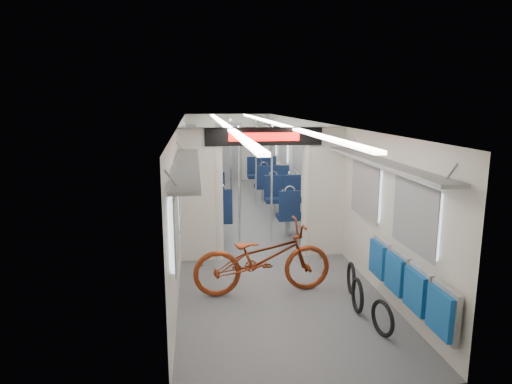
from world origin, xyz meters
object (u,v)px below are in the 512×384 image
bike_hoop_a (382,320)px  seat_bay_far_left (203,177)px  seat_bay_far_right (267,176)px  stanchion_far_left (231,166)px  seat_bay_near_right (291,201)px  stanchion_near_right (272,185)px  stanchion_near_left (239,188)px  bike_hoop_c (351,280)px  flip_bench (407,282)px  bike_hoop_b (357,297)px  bicycle (263,258)px  seat_bay_near_left (207,202)px  stanchion_far_right (256,163)px

bike_hoop_a → seat_bay_far_left: bearing=102.9°
seat_bay_far_right → stanchion_far_left: 2.34m
seat_bay_near_right → stanchion_near_right: (-0.64, -1.16, 0.61)m
seat_bay_far_right → stanchion_far_left: (-1.21, -1.91, 0.60)m
stanchion_near_left → bike_hoop_c: bearing=-59.3°
flip_bench → seat_bay_far_left: bearing=105.6°
bike_hoop_c → seat_bay_far_left: (-1.96, 7.15, 0.35)m
seat_bay_far_right → bike_hoop_a: bearing=-89.7°
bike_hoop_b → stanchion_far_left: bearing=101.3°
bike_hoop_c → seat_bay_near_right: 3.79m
bike_hoop_c → bike_hoop_b: bearing=-101.7°
stanchion_far_left → seat_bay_near_right: bearing=-51.9°
seat_bay_far_right → stanchion_near_left: bearing=-104.8°
seat_bay_near_right → bicycle: bearing=-108.2°
seat_bay_far_left → seat_bay_far_right: size_ratio=1.05×
flip_bench → seat_bay_far_left: (-2.29, 8.17, -0.02)m
bike_hoop_b → seat_bay_near_right: (0.03, 4.35, 0.33)m
stanchion_far_left → stanchion_near_left: bearing=-91.7°
flip_bench → bike_hoop_c: flip_bench is taller
bike_hoop_b → bike_hoop_c: 0.59m
stanchion_near_left → stanchion_near_right: bearing=23.5°
seat_bay_near_right → stanchion_near_left: 2.04m
bike_hoop_b → seat_bay_near_right: size_ratio=0.23×
seat_bay_near_right → stanchion_far_left: (-1.21, 1.54, 0.61)m
bicycle → bike_hoop_b: size_ratio=4.27×
seat_bay_near_left → seat_bay_near_right: bearing=-3.0°
seat_bay_near_right → seat_bay_near_left: bearing=177.0°
bicycle → bike_hoop_c: bicycle is taller
flip_bench → bike_hoop_a: bearing=-152.8°
seat_bay_far_left → stanchion_far_right: stanchion_far_right is taller
seat_bay_near_right → stanchion_far_left: stanchion_far_left is taller
stanchion_far_right → seat_bay_near_right: bearing=-75.2°
flip_bench → stanchion_near_right: size_ratio=0.93×
stanchion_far_left → stanchion_far_right: 0.81m
bicycle → seat_bay_near_right: seat_bay_near_right is taller
stanchion_near_left → stanchion_far_left: size_ratio=1.00×
seat_bay_near_right → seat_bay_far_right: seat_bay_far_right is taller
seat_bay_near_left → seat_bay_near_right: size_ratio=1.13×
bike_hoop_c → seat_bay_near_left: seat_bay_near_left is taller
bike_hoop_b → stanchion_far_right: 6.41m
bicycle → stanchion_near_left: (-0.12, 2.11, 0.62)m
bike_hoop_a → bike_hoop_c: (0.04, 1.22, 0.01)m
seat_bay_near_right → stanchion_near_right: size_ratio=0.88×
bike_hoop_b → bike_hoop_c: bearing=78.3°
bike_hoop_a → stanchion_near_right: 4.01m
seat_bay_far_right → stanchion_near_right: size_ratio=0.93×
bike_hoop_c → seat_bay_far_left: 7.42m
bicycle → seat_bay_far_right: size_ratio=0.94×
seat_bay_near_right → stanchion_near_right: 1.46m
bike_hoop_a → stanchion_near_right: stanchion_near_right is taller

